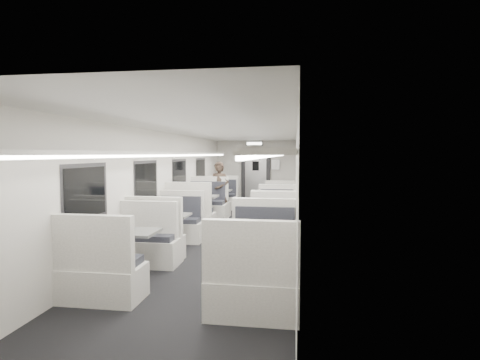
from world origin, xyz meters
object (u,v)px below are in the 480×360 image
(booth_left_a, at_px, (218,201))
(booth_left_b, at_px, (199,211))
(booth_left_c, at_px, (168,232))
(vestibule_door, at_px, (256,177))
(booth_left_d, at_px, (128,255))
(booth_right_c, at_px, (271,230))
(booth_right_d, at_px, (259,263))
(booth_right_a, at_px, (279,205))
(booth_right_b, at_px, (275,217))
(passenger, at_px, (219,191))
(exit_sign, at_px, (254,144))

(booth_left_a, xyz_separation_m, booth_left_b, (0.00, -2.38, 0.04))
(booth_left_c, relative_size, vestibule_door, 0.98)
(booth_left_d, height_order, booth_right_c, booth_left_d)
(booth_left_c, relative_size, booth_right_d, 0.93)
(booth_right_a, height_order, booth_right_b, booth_right_b)
(passenger, bearing_deg, vestibule_door, 93.09)
(booth_left_d, xyz_separation_m, booth_right_d, (2.00, -0.17, 0.01))
(booth_left_c, xyz_separation_m, booth_left_d, (0.00, -1.78, 0.02))
(booth_right_b, height_order, booth_right_c, booth_right_c)
(booth_right_d, distance_m, passenger, 5.72)
(booth_left_d, bearing_deg, booth_right_d, -5.00)
(booth_left_c, height_order, booth_right_b, booth_left_c)
(booth_left_d, relative_size, booth_right_c, 1.07)
(booth_left_b, height_order, booth_right_a, booth_left_b)
(booth_right_d, bearing_deg, booth_left_d, 175.00)
(booth_left_a, xyz_separation_m, booth_left_d, (0.00, -6.56, 0.00))
(booth_right_d, xyz_separation_m, passenger, (-1.68, 5.45, 0.45))
(booth_left_b, height_order, vestibule_door, vestibule_door)
(booth_left_b, height_order, booth_left_c, booth_left_b)
(booth_left_a, height_order, booth_right_d, booth_right_d)
(booth_left_a, xyz_separation_m, booth_right_d, (2.00, -6.73, 0.01))
(booth_right_c, xyz_separation_m, passenger, (-1.68, 3.05, 0.48))
(booth_right_a, bearing_deg, booth_right_c, -90.00)
(booth_left_c, bearing_deg, booth_right_c, 12.42)
(booth_right_a, relative_size, vestibule_door, 0.93)
(passenger, xyz_separation_m, exit_sign, (0.68, 3.09, 1.44))
(booth_right_c, bearing_deg, booth_left_b, 135.70)
(booth_left_b, height_order, booth_left_d, booth_left_b)
(vestibule_door, height_order, exit_sign, exit_sign)
(booth_right_a, bearing_deg, booth_right_d, -90.00)
(booth_right_b, relative_size, passenger, 1.20)
(booth_left_d, distance_m, booth_right_d, 2.01)
(booth_left_c, height_order, booth_right_a, booth_left_c)
(booth_left_a, relative_size, exit_sign, 3.45)
(booth_right_d, relative_size, passenger, 1.31)
(booth_right_c, relative_size, vestibule_door, 0.96)
(booth_right_d, bearing_deg, booth_left_b, 114.70)
(booth_right_a, bearing_deg, vestibule_door, 109.41)
(booth_right_c, height_order, passenger, passenger)
(booth_left_b, distance_m, booth_right_b, 2.02)
(booth_left_a, xyz_separation_m, booth_right_b, (2.00, -2.63, -0.02))
(booth_left_a, distance_m, booth_left_d, 6.56)
(booth_right_c, relative_size, booth_right_d, 0.92)
(passenger, bearing_deg, booth_right_b, -24.69)
(booth_left_c, bearing_deg, passenger, 84.83)
(booth_left_b, xyz_separation_m, exit_sign, (1.00, 4.20, 1.86))
(booth_left_d, distance_m, booth_right_b, 4.41)
(booth_left_c, relative_size, exit_sign, 3.31)
(booth_left_b, xyz_separation_m, booth_right_d, (2.00, -4.35, -0.03))
(booth_right_b, height_order, booth_right_d, booth_right_d)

